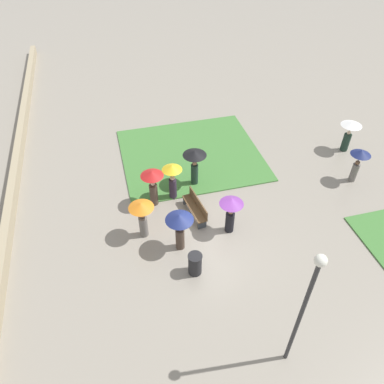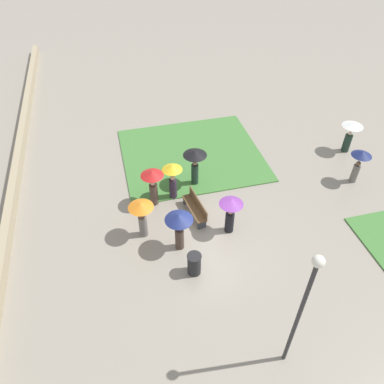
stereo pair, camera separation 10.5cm
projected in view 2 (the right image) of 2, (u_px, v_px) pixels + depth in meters
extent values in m
plane|color=gray|center=(208.00, 237.00, 15.58)|extent=(90.00, 90.00, 0.00)
cube|color=#427A38|center=(192.00, 154.00, 19.90)|extent=(6.39, 7.19, 0.06)
cube|color=tan|center=(1.00, 272.00, 13.91)|extent=(45.00, 0.35, 0.62)
cube|color=brown|center=(194.00, 208.00, 16.27)|extent=(1.90, 0.69, 0.05)
cube|color=brown|center=(198.00, 203.00, 16.16)|extent=(1.84, 0.32, 0.45)
cube|color=#383D42|center=(187.00, 200.00, 16.99)|extent=(0.13, 0.39, 0.40)
cube|color=#383D42|center=(202.00, 225.00, 15.85)|extent=(0.13, 0.39, 0.40)
cylinder|color=#2D2D30|center=(298.00, 319.00, 10.25)|extent=(0.12, 0.12, 4.74)
sphere|color=white|center=(318.00, 261.00, 8.56)|extent=(0.32, 0.32, 0.32)
cylinder|color=#232326|center=(194.00, 264.00, 13.98)|extent=(0.51, 0.51, 0.93)
cylinder|color=black|center=(194.00, 256.00, 13.66)|extent=(0.55, 0.55, 0.03)
cylinder|color=black|center=(229.00, 222.00, 15.56)|extent=(0.52, 0.52, 0.98)
sphere|color=#997051|center=(230.00, 212.00, 15.16)|extent=(0.21, 0.21, 0.21)
cylinder|color=#4C4C4F|center=(231.00, 207.00, 14.97)|extent=(0.02, 0.02, 0.35)
cone|color=#703389|center=(231.00, 202.00, 14.77)|extent=(0.99, 0.99, 0.27)
cylinder|color=slate|center=(143.00, 226.00, 15.37)|extent=(0.43, 0.43, 1.01)
sphere|color=brown|center=(142.00, 215.00, 14.97)|extent=(0.22, 0.22, 0.22)
cylinder|color=#4C4C4F|center=(141.00, 210.00, 14.78)|extent=(0.02, 0.02, 0.35)
cone|color=orange|center=(141.00, 205.00, 14.59)|extent=(1.02, 1.02, 0.22)
cylinder|color=#1E3328|center=(195.00, 174.00, 17.79)|extent=(0.42, 0.42, 1.13)
sphere|color=#997051|center=(195.00, 163.00, 17.34)|extent=(0.22, 0.22, 0.22)
cylinder|color=#4C4C4F|center=(195.00, 158.00, 17.15)|extent=(0.02, 0.02, 0.35)
cone|color=black|center=(195.00, 153.00, 16.96)|extent=(1.10, 1.10, 0.22)
cylinder|color=#47382D|center=(180.00, 238.00, 14.86)|extent=(0.42, 0.42, 1.02)
sphere|color=brown|center=(179.00, 228.00, 14.45)|extent=(0.22, 0.22, 0.22)
cylinder|color=#4C4C4F|center=(179.00, 223.00, 14.26)|extent=(0.02, 0.02, 0.35)
cone|color=navy|center=(179.00, 217.00, 14.07)|extent=(1.10, 1.10, 0.25)
cylinder|color=#47382D|center=(154.00, 194.00, 16.78)|extent=(0.45, 0.45, 1.08)
sphere|color=beige|center=(153.00, 183.00, 16.35)|extent=(0.20, 0.20, 0.20)
cylinder|color=#4C4C4F|center=(152.00, 179.00, 16.17)|extent=(0.02, 0.02, 0.35)
cone|color=red|center=(152.00, 173.00, 15.98)|extent=(1.01, 1.01, 0.24)
cylinder|color=#2D2333|center=(173.00, 189.00, 17.09)|extent=(0.42, 0.42, 1.06)
sphere|color=tan|center=(173.00, 178.00, 16.66)|extent=(0.23, 0.23, 0.23)
cylinder|color=#4C4C4F|center=(172.00, 173.00, 16.47)|extent=(0.02, 0.02, 0.35)
cone|color=gold|center=(172.00, 167.00, 16.27)|extent=(0.90, 0.90, 0.24)
cylinder|color=slate|center=(355.00, 173.00, 17.98)|extent=(0.37, 0.37, 0.97)
sphere|color=brown|center=(358.00, 163.00, 17.59)|extent=(0.22, 0.22, 0.22)
cylinder|color=#4C4C4F|center=(360.00, 159.00, 17.40)|extent=(0.02, 0.02, 0.35)
cone|color=navy|center=(362.00, 153.00, 17.20)|extent=(0.94, 0.94, 0.24)
cylinder|color=#1E3328|center=(347.00, 143.00, 19.88)|extent=(0.53, 0.53, 0.99)
sphere|color=beige|center=(350.00, 133.00, 19.48)|extent=(0.19, 0.19, 0.19)
cylinder|color=#4C4C4F|center=(352.00, 129.00, 19.30)|extent=(0.02, 0.02, 0.35)
cone|color=white|center=(353.00, 124.00, 19.11)|extent=(1.08, 1.08, 0.21)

